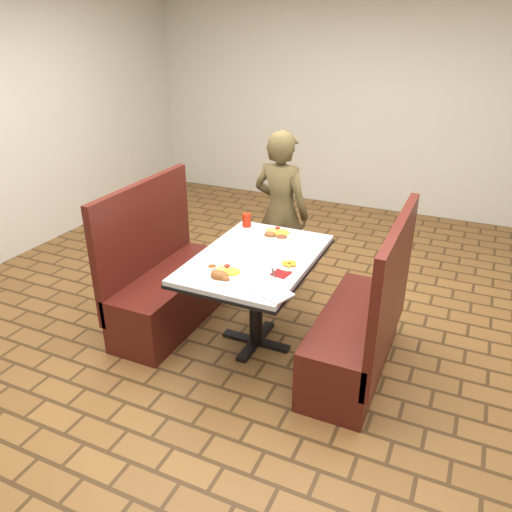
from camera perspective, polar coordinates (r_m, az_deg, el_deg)
name	(u,v)px	position (r m, az deg, el deg)	size (l,w,h in m)	color
room	(256,86)	(3.26, 0.00, 18.81)	(7.00, 7.04, 2.82)	brown
dining_table	(256,268)	(3.62, 0.00, -1.38)	(0.81, 1.21, 0.75)	silver
booth_bench_left	(167,285)	(4.13, -10.14, -3.33)	(0.47, 1.20, 1.17)	#4E1811
booth_bench_right	(360,331)	(3.57, 11.85, -8.39)	(0.47, 1.20, 1.17)	#4E1811
diner_person	(281,213)	(4.46, 2.86, 4.97)	(0.54, 0.35, 1.47)	brown
near_dinner_plate	(224,272)	(3.29, -3.68, -1.83)	(0.29, 0.29, 0.09)	white
far_dinner_plate	(277,233)	(3.92, 2.39, 2.67)	(0.29, 0.29, 0.07)	white
plantain_plate	(289,265)	(3.43, 3.83, -1.01)	(0.18, 0.18, 0.03)	white
maroon_napkin	(281,274)	(3.33, 2.87, -2.03)	(0.11, 0.11, 0.00)	maroon
spoon_utensil	(273,273)	(3.33, 2.01, -1.94)	(0.01, 0.14, 0.00)	#B8B8BD
red_tumbler	(247,220)	(4.09, -1.07, 4.12)	(0.07, 0.07, 0.11)	#B71F0C
paper_napkin	(273,293)	(3.09, 1.99, -4.27)	(0.22, 0.16, 0.01)	white
knife_utensil	(221,272)	(3.34, -4.05, -1.84)	(0.01, 0.16, 0.00)	silver
fork_utensil	(217,275)	(3.31, -4.52, -2.12)	(0.01, 0.16, 0.00)	silver
lettuce_shreds	(264,254)	(3.62, 0.97, 0.27)	(0.28, 0.32, 0.00)	#87BB4B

